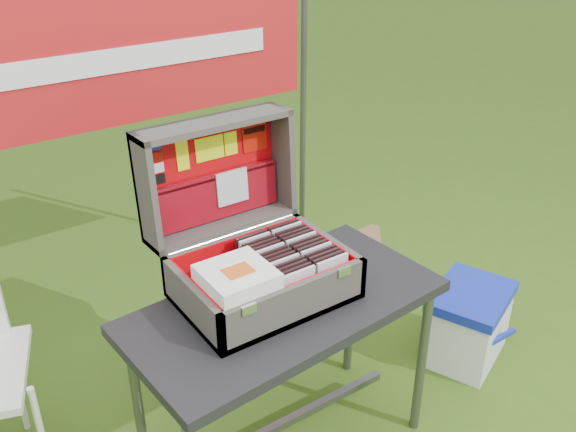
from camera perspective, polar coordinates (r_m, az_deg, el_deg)
table at (r=2.41m, az=-0.28°, el=-14.24°), size 1.12×0.62×0.68m
table_top at (r=2.21m, az=-0.30°, el=-8.07°), size 1.12×0.62×0.04m
table_leg_fr at (r=2.55m, az=11.76°, el=-12.77°), size 0.04×0.04×0.64m
table_leg_bl at (r=2.41m, az=-13.22°, el=-15.84°), size 0.04×0.04×0.64m
table_leg_br at (r=2.78m, az=5.54°, el=-8.27°), size 0.04×0.04×0.64m
table_brace at (r=2.56m, az=-0.27°, el=-17.89°), size 0.94×0.03×0.03m
suitcase at (r=2.13m, az=-3.13°, el=-0.29°), size 0.56×0.56×0.55m
suitcase_base_bottom at (r=2.22m, az=-2.13°, el=-6.89°), size 0.56×0.40×0.02m
suitcase_base_wall_front at (r=2.05m, az=0.74°, el=-7.91°), size 0.56×0.02×0.15m
suitcase_base_wall_back at (r=2.32m, az=-4.71°, el=-3.36°), size 0.56×0.02×0.15m
suitcase_base_wall_left at (r=2.08m, az=-8.53°, el=-7.78°), size 0.02×0.40×0.15m
suitcase_base_wall_right at (r=2.32m, az=3.50°, el=-3.40°), size 0.02×0.40×0.15m
suitcase_liner_floor at (r=2.21m, az=-2.14°, el=-6.60°), size 0.52×0.36×0.01m
suitcase_latch_left at (r=1.93m, az=-3.51°, el=-8.27°), size 0.05×0.01×0.03m
suitcase_latch_right at (r=2.10m, az=4.98°, el=-4.94°), size 0.05×0.01×0.03m
suitcase_hinge at (r=2.29m, az=-4.92°, el=-1.63°), size 0.51×0.02×0.02m
suitcase_lid_back at (r=2.33m, az=-7.02°, el=4.02°), size 0.56×0.05×0.40m
suitcase_lid_rim_far at (r=2.21m, az=-6.67°, el=8.19°), size 0.56×0.15×0.03m
suitcase_lid_rim_near at (r=2.35m, az=-5.86°, el=-0.75°), size 0.56×0.15×0.03m
suitcase_lid_rim_left at (r=2.17m, az=-12.51°, el=1.86°), size 0.02×0.18×0.41m
suitcase_lid_rim_right at (r=2.40m, az=-0.58°, el=5.12°), size 0.02×0.18×0.41m
suitcase_lid_liner at (r=2.32m, az=-6.85°, el=3.93°), size 0.52×0.03×0.35m
suitcase_liner_wall_front at (r=2.06m, az=0.51°, el=-7.48°), size 0.52×0.01×0.13m
suitcase_liner_wall_back at (r=2.31m, az=-4.54°, el=-3.28°), size 0.52×0.01×0.13m
suitcase_liner_wall_left at (r=2.08m, az=-8.20°, el=-7.41°), size 0.01×0.36×0.13m
suitcase_liner_wall_right at (r=2.30m, az=3.23°, el=-3.27°), size 0.01×0.36×0.13m
suitcase_lid_pocket at (r=2.34m, az=-6.43°, el=1.66°), size 0.50×0.04×0.16m
suitcase_pocket_edge at (r=2.30m, az=-6.53°, el=3.46°), size 0.49×0.02×0.02m
suitcase_pocket_cd at (r=2.33m, az=-4.98°, el=2.58°), size 0.13×0.02×0.13m
lid_sticker_cc_a at (r=2.19m, az=-11.90°, el=6.12°), size 0.06×0.01×0.03m
lid_sticker_cc_b at (r=2.20m, az=-11.77°, el=5.14°), size 0.06×0.01×0.03m
lid_sticker_cc_c at (r=2.21m, az=-11.64°, el=4.16°), size 0.06×0.01×0.03m
lid_sticker_cc_d at (r=2.22m, az=-11.52°, el=3.20°), size 0.06×0.01×0.03m
lid_card_neon_tall at (r=2.24m, az=-9.37°, el=5.38°), size 0.05×0.01×0.11m
lid_card_neon_main at (r=2.28m, az=-6.98°, el=5.99°), size 0.11×0.01×0.09m
lid_card_neon_small at (r=2.32m, az=-5.11°, el=6.45°), size 0.05×0.01×0.09m
lid_sticker_band at (r=2.37m, az=-2.99°, el=6.98°), size 0.10×0.01×0.10m
lid_sticker_band_bar at (r=2.36m, az=-3.03°, el=7.67°), size 0.09×0.00×0.02m
cd_left_0 at (r=2.08m, az=0.96°, el=-6.57°), size 0.12×0.01×0.14m
cd_left_1 at (r=2.09m, az=0.61°, el=-6.29°), size 0.12×0.01×0.14m
cd_left_2 at (r=2.11m, az=0.26°, el=-6.01°), size 0.12×0.01×0.14m
cd_left_3 at (r=2.13m, az=-0.08°, el=-5.74°), size 0.12×0.01×0.14m
cd_left_4 at (r=2.14m, az=-0.42°, el=-5.47°), size 0.12×0.01×0.14m
cd_left_5 at (r=2.16m, az=-0.76°, el=-5.20°), size 0.12×0.01×0.14m
cd_left_6 at (r=2.17m, az=-1.08°, el=-4.94°), size 0.12×0.01×0.14m
cd_left_7 at (r=2.19m, az=-1.41°, el=-4.68°), size 0.12×0.01×0.14m
cd_left_8 at (r=2.20m, az=-1.73°, el=-4.42°), size 0.12×0.01×0.14m
cd_left_9 at (r=2.22m, az=-2.04°, el=-4.17°), size 0.12×0.01×0.14m
cd_left_10 at (r=2.23m, az=-2.35°, el=-3.92°), size 0.12×0.01×0.14m
cd_left_11 at (r=2.25m, az=-2.65°, el=-3.68°), size 0.12×0.01×0.14m
cd_left_12 at (r=2.27m, az=-2.95°, el=-3.43°), size 0.12×0.01×0.14m
cd_left_13 at (r=2.28m, az=-3.25°, el=-3.20°), size 0.12×0.01×0.14m
cd_right_0 at (r=2.15m, az=3.93°, el=-5.39°), size 0.12×0.01×0.14m
cd_right_1 at (r=2.16m, az=3.57°, el=-5.13°), size 0.12×0.01×0.14m
cd_right_2 at (r=2.18m, az=3.21°, el=-4.87°), size 0.12×0.01×0.14m
cd_right_3 at (r=2.19m, az=2.85°, el=-4.61°), size 0.12×0.01×0.14m
cd_right_4 at (r=2.21m, az=2.51°, el=-4.36°), size 0.12×0.01×0.14m
cd_right_5 at (r=2.22m, az=2.16°, el=-4.11°), size 0.12×0.01×0.14m
cd_right_6 at (r=2.24m, az=1.82°, el=-3.87°), size 0.12×0.01×0.14m
cd_right_7 at (r=2.25m, az=1.49°, el=-3.62°), size 0.12×0.01×0.14m
cd_right_8 at (r=2.27m, az=1.16°, el=-3.38°), size 0.12×0.01×0.14m
cd_right_9 at (r=2.28m, az=0.84°, el=-3.14°), size 0.12×0.01×0.14m
cd_right_10 at (r=2.30m, az=0.52°, el=-2.91°), size 0.12×0.01×0.14m
cd_right_11 at (r=2.31m, az=0.20°, el=-2.68°), size 0.12×0.01×0.14m
cd_right_12 at (r=2.33m, az=-0.11°, el=-2.45°), size 0.12×0.01×0.14m
cd_right_13 at (r=2.35m, az=-0.42°, el=-2.23°), size 0.12×0.01×0.14m
songbook_0 at (r=2.02m, az=-4.54°, el=-5.91°), size 0.21×0.21×0.00m
songbook_1 at (r=2.02m, az=-4.55°, el=-5.79°), size 0.21×0.21×0.00m
songbook_2 at (r=2.02m, az=-4.55°, el=-5.67°), size 0.21×0.21×0.00m
songbook_3 at (r=2.02m, az=-4.56°, el=-5.55°), size 0.21×0.21×0.00m
songbook_4 at (r=2.01m, az=-4.56°, el=-5.43°), size 0.21×0.21×0.00m
songbook_5 at (r=2.01m, az=-4.57°, el=-5.31°), size 0.21×0.21×0.00m
songbook_6 at (r=2.01m, az=-4.57°, el=-5.19°), size 0.21×0.21×0.00m
songbook_7 at (r=2.01m, az=-4.58°, el=-5.07°), size 0.21×0.21×0.00m
songbook_8 at (r=2.00m, az=-4.58°, el=-4.95°), size 0.21×0.21×0.00m
songbook_9 at (r=2.00m, az=-4.59°, el=-4.83°), size 0.21×0.21×0.00m
songbook_graphic at (r=1.99m, az=-4.45°, el=-4.87°), size 0.09×0.07×0.00m
cooler at (r=3.04m, az=15.68°, el=-9.21°), size 0.48×0.43×0.35m
cooler_body at (r=3.06m, az=15.62°, el=-9.56°), size 0.45×0.40×0.30m
cooler_lid at (r=2.96m, az=16.05°, el=-6.88°), size 0.48×0.43×0.05m
cooler_handle at (r=2.96m, az=18.05°, el=-10.42°), size 0.23×0.02×0.02m
chair_leg_br at (r=2.75m, az=-23.06°, el=-13.32°), size 0.02×0.02×0.49m
cardboard_box at (r=3.22m, az=5.76°, el=-5.29°), size 0.40×0.19×0.41m
banner_post_right at (r=3.34m, az=1.34°, el=8.50°), size 0.03×0.03×1.70m
banner at (r=2.80m, az=-13.09°, el=13.64°), size 1.60×0.02×0.55m
banner_text at (r=2.79m, az=-12.99°, el=13.60°), size 1.20×0.00×0.10m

